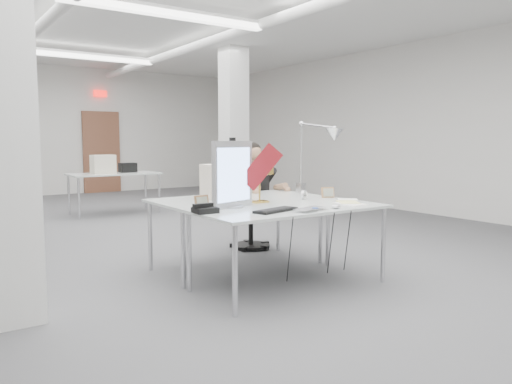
% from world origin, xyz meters
% --- Properties ---
extents(room_shell, '(10.04, 14.04, 3.24)m').
position_xyz_m(room_shell, '(0.04, 0.13, 1.69)').
color(room_shell, '#4A4A4C').
rests_on(room_shell, ground).
extents(desk_main, '(1.80, 0.90, 0.02)m').
position_xyz_m(desk_main, '(0.00, -2.50, 0.74)').
color(desk_main, silver).
rests_on(desk_main, room_shell).
extents(desk_second, '(1.80, 0.90, 0.02)m').
position_xyz_m(desk_second, '(0.00, -1.60, 0.74)').
color(desk_second, silver).
rests_on(desk_second, room_shell).
extents(bg_desk_a, '(1.60, 0.80, 0.02)m').
position_xyz_m(bg_desk_a, '(0.20, 3.00, 0.74)').
color(bg_desk_a, silver).
rests_on(bg_desk_a, room_shell).
extents(office_chair, '(0.57, 0.57, 0.95)m').
position_xyz_m(office_chair, '(0.63, -0.91, 0.47)').
color(office_chair, black).
rests_on(office_chair, room_shell).
extents(seated_person, '(0.60, 0.69, 0.88)m').
position_xyz_m(seated_person, '(0.63, -0.96, 0.90)').
color(seated_person, black).
rests_on(seated_person, office_chair).
extents(monitor, '(0.48, 0.18, 0.61)m').
position_xyz_m(monitor, '(-0.45, -2.23, 1.06)').
color(monitor, '#A2A2A7').
rests_on(monitor, desk_main).
extents(pennant, '(0.39, 0.19, 0.45)m').
position_xyz_m(pennant, '(-0.16, -2.27, 1.12)').
color(pennant, maroon).
rests_on(pennant, monitor).
extents(keyboard, '(0.47, 0.26, 0.02)m').
position_xyz_m(keyboard, '(-0.28, -2.67, 0.77)').
color(keyboard, black).
rests_on(keyboard, desk_main).
extents(laptop, '(0.39, 0.30, 0.03)m').
position_xyz_m(laptop, '(0.00, -2.85, 0.77)').
color(laptop, '#ABAAAF').
rests_on(laptop, desk_main).
extents(mouse, '(0.10, 0.07, 0.04)m').
position_xyz_m(mouse, '(0.27, -2.82, 0.77)').
color(mouse, silver).
rests_on(mouse, desk_main).
extents(bankers_lamp, '(0.34, 0.21, 0.36)m').
position_xyz_m(bankers_lamp, '(-0.05, -2.08, 0.93)').
color(bankers_lamp, '#B59538').
rests_on(bankers_lamp, desk_main).
extents(desk_phone, '(0.20, 0.18, 0.05)m').
position_xyz_m(desk_phone, '(-0.83, -2.39, 0.78)').
color(desk_phone, black).
rests_on(desk_phone, desk_main).
extents(picture_frame_left, '(0.15, 0.06, 0.12)m').
position_xyz_m(picture_frame_left, '(-0.71, -2.11, 0.81)').
color(picture_frame_left, '#966540').
rests_on(picture_frame_left, desk_main).
extents(picture_frame_right, '(0.15, 0.08, 0.11)m').
position_xyz_m(picture_frame_right, '(0.80, -2.14, 0.81)').
color(picture_frame_right, '#AA7749').
rests_on(picture_frame_right, desk_main).
extents(desk_clock, '(0.09, 0.06, 0.09)m').
position_xyz_m(desk_clock, '(0.48, -2.13, 0.81)').
color(desk_clock, silver).
rests_on(desk_clock, desk_main).
extents(paper_stack_a, '(0.22, 0.30, 0.01)m').
position_xyz_m(paper_stack_a, '(0.60, -2.67, 0.76)').
color(paper_stack_a, silver).
rests_on(paper_stack_a, desk_main).
extents(paper_stack_b, '(0.30, 0.32, 0.01)m').
position_xyz_m(paper_stack_b, '(0.67, -2.58, 0.76)').
color(paper_stack_b, '#DFD885').
rests_on(paper_stack_b, desk_main).
extents(paper_stack_c, '(0.24, 0.23, 0.01)m').
position_xyz_m(paper_stack_c, '(0.84, -2.40, 0.76)').
color(paper_stack_c, white).
rests_on(paper_stack_c, desk_main).
extents(beige_monitor, '(0.38, 0.36, 0.36)m').
position_xyz_m(beige_monitor, '(-0.17, -1.59, 0.93)').
color(beige_monitor, beige).
rests_on(beige_monitor, desk_second).
extents(architect_lamp, '(0.48, 0.73, 0.88)m').
position_xyz_m(architect_lamp, '(0.85, -1.88, 1.20)').
color(architect_lamp, silver).
rests_on(architect_lamp, desk_second).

